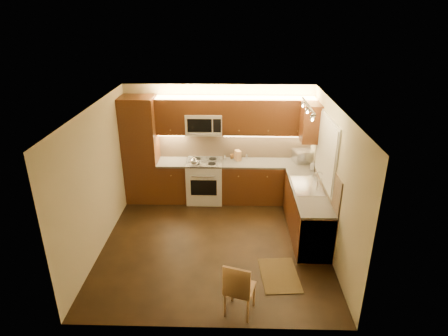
{
  "coord_description": "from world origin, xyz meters",
  "views": [
    {
      "loc": [
        0.32,
        -5.88,
        4.0
      ],
      "look_at": [
        0.15,
        0.55,
        1.25
      ],
      "focal_mm": 30.65,
      "sensor_mm": 36.0,
      "label": 1
    }
  ],
  "objects_px": {
    "toaster_oven": "(304,156)",
    "soap_bottle": "(313,165)",
    "kettle": "(194,161)",
    "microwave": "(204,123)",
    "dining_chair": "(240,287)",
    "stove": "(205,181)",
    "sink": "(308,183)",
    "knife_block": "(238,155)"
  },
  "relations": [
    {
      "from": "stove",
      "to": "sink",
      "type": "bearing_deg",
      "value": -29.36
    },
    {
      "from": "stove",
      "to": "sink",
      "type": "distance_m",
      "value": 2.35
    },
    {
      "from": "microwave",
      "to": "sink",
      "type": "bearing_deg",
      "value": -32.21
    },
    {
      "from": "kettle",
      "to": "soap_bottle",
      "type": "distance_m",
      "value": 2.44
    },
    {
      "from": "soap_bottle",
      "to": "sink",
      "type": "bearing_deg",
      "value": -82.93
    },
    {
      "from": "stove",
      "to": "knife_block",
      "type": "relative_size",
      "value": 4.15
    },
    {
      "from": "toaster_oven",
      "to": "dining_chair",
      "type": "xyz_separation_m",
      "value": [
        -1.39,
        -3.45,
        -0.6
      ]
    },
    {
      "from": "sink",
      "to": "dining_chair",
      "type": "bearing_deg",
      "value": -119.57
    },
    {
      "from": "soap_bottle",
      "to": "microwave",
      "type": "bearing_deg",
      "value": -167.88
    },
    {
      "from": "toaster_oven",
      "to": "knife_block",
      "type": "distance_m",
      "value": 1.41
    },
    {
      "from": "kettle",
      "to": "dining_chair",
      "type": "xyz_separation_m",
      "value": [
        0.93,
        -3.14,
        -0.59
      ]
    },
    {
      "from": "sink",
      "to": "toaster_oven",
      "type": "xyz_separation_m",
      "value": [
        0.12,
        1.21,
        0.06
      ]
    },
    {
      "from": "sink",
      "to": "kettle",
      "type": "bearing_deg",
      "value": 157.67
    },
    {
      "from": "stove",
      "to": "soap_bottle",
      "type": "height_order",
      "value": "soap_bottle"
    },
    {
      "from": "microwave",
      "to": "knife_block",
      "type": "distance_m",
      "value": 1.01
    },
    {
      "from": "stove",
      "to": "microwave",
      "type": "bearing_deg",
      "value": 90.0
    },
    {
      "from": "toaster_oven",
      "to": "soap_bottle",
      "type": "relative_size",
      "value": 2.24
    },
    {
      "from": "toaster_oven",
      "to": "soap_bottle",
      "type": "height_order",
      "value": "toaster_oven"
    },
    {
      "from": "kettle",
      "to": "dining_chair",
      "type": "bearing_deg",
      "value": -86.14
    },
    {
      "from": "stove",
      "to": "sink",
      "type": "xyz_separation_m",
      "value": [
        2.0,
        -1.12,
        0.52
      ]
    },
    {
      "from": "knife_block",
      "to": "dining_chair",
      "type": "relative_size",
      "value": 0.26
    },
    {
      "from": "kettle",
      "to": "microwave",
      "type": "bearing_deg",
      "value": 48.32
    },
    {
      "from": "kettle",
      "to": "dining_chair",
      "type": "distance_m",
      "value": 3.33
    },
    {
      "from": "stove",
      "to": "microwave",
      "type": "height_order",
      "value": "microwave"
    },
    {
      "from": "sink",
      "to": "dining_chair",
      "type": "distance_m",
      "value": 2.63
    },
    {
      "from": "microwave",
      "to": "dining_chair",
      "type": "height_order",
      "value": "microwave"
    },
    {
      "from": "kettle",
      "to": "toaster_oven",
      "type": "xyz_separation_m",
      "value": [
        2.32,
        0.3,
        0.01
      ]
    },
    {
      "from": "toaster_oven",
      "to": "knife_block",
      "type": "relative_size",
      "value": 1.97
    },
    {
      "from": "stove",
      "to": "knife_block",
      "type": "distance_m",
      "value": 0.91
    },
    {
      "from": "kettle",
      "to": "knife_block",
      "type": "height_order",
      "value": "kettle"
    },
    {
      "from": "sink",
      "to": "kettle",
      "type": "distance_m",
      "value": 2.38
    },
    {
      "from": "dining_chair",
      "to": "stove",
      "type": "bearing_deg",
      "value": 119.7
    },
    {
      "from": "sink",
      "to": "knife_block",
      "type": "distance_m",
      "value": 1.8
    },
    {
      "from": "microwave",
      "to": "soap_bottle",
      "type": "relative_size",
      "value": 3.9
    },
    {
      "from": "sink",
      "to": "toaster_oven",
      "type": "bearing_deg",
      "value": 84.15
    },
    {
      "from": "kettle",
      "to": "toaster_oven",
      "type": "height_order",
      "value": "toaster_oven"
    },
    {
      "from": "knife_block",
      "to": "toaster_oven",
      "type": "bearing_deg",
      "value": -25.11
    },
    {
      "from": "stove",
      "to": "microwave",
      "type": "distance_m",
      "value": 1.27
    },
    {
      "from": "stove",
      "to": "knife_block",
      "type": "xyz_separation_m",
      "value": [
        0.72,
        0.14,
        0.55
      ]
    },
    {
      "from": "stove",
      "to": "soap_bottle",
      "type": "relative_size",
      "value": 4.73
    },
    {
      "from": "microwave",
      "to": "stove",
      "type": "bearing_deg",
      "value": -90.0
    },
    {
      "from": "microwave",
      "to": "sink",
      "type": "xyz_separation_m",
      "value": [
        2.0,
        -1.26,
        -0.74
      ]
    }
  ]
}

